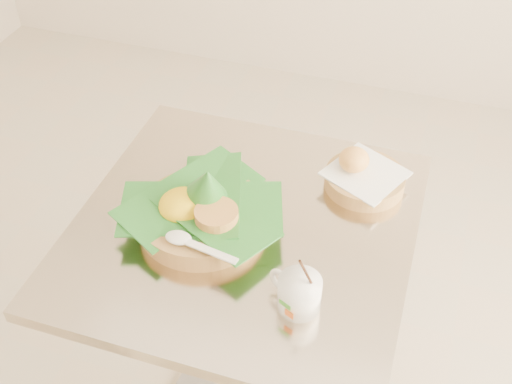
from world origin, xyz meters
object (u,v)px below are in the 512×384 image
(rice_basket, at_px, (201,209))
(bread_basket, at_px, (363,176))
(cafe_table, at_px, (245,292))
(coffee_mug, at_px, (298,292))

(rice_basket, bearing_deg, bread_basket, 37.82)
(cafe_table, distance_m, bread_basket, 0.38)
(bread_basket, xyz_separation_m, coffee_mug, (-0.05, -0.37, 0.01))
(cafe_table, xyz_separation_m, coffee_mug, (0.16, -0.17, 0.26))
(bread_basket, bearing_deg, rice_basket, -142.18)
(cafe_table, bearing_deg, bread_basket, 43.74)
(rice_basket, distance_m, coffee_mug, 0.28)
(cafe_table, height_order, bread_basket, bread_basket)
(cafe_table, bearing_deg, rice_basket, -162.28)
(rice_basket, height_order, coffee_mug, rice_basket)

